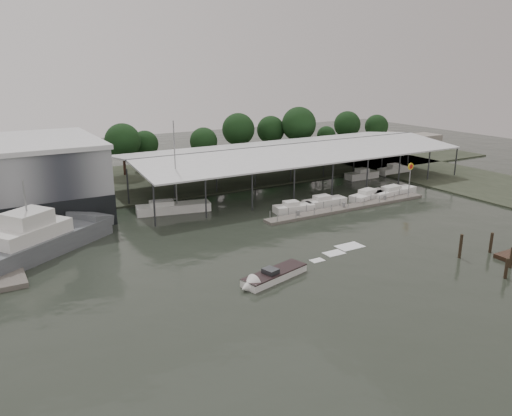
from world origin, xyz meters
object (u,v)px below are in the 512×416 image
grey_trawler (40,240)px  white_sailboat (172,208)px  shell_fuel_sign (410,173)px  speedboat_underway (270,277)px

grey_trawler → white_sailboat: (18.39, 7.48, -0.93)m
shell_fuel_sign → speedboat_underway: bearing=-156.5°
white_sailboat → speedboat_underway: (-0.36, -26.65, -0.25)m
shell_fuel_sign → grey_trawler: size_ratio=0.31×
grey_trawler → white_sailboat: size_ratio=1.38×
shell_fuel_sign → grey_trawler: 53.35m
speedboat_underway → shell_fuel_sign: bearing=-170.9°
grey_trawler → speedboat_underway: grey_trawler is taller
white_sailboat → speedboat_underway: bearing=-78.9°
grey_trawler → white_sailboat: bearing=-11.5°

